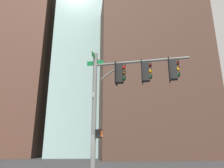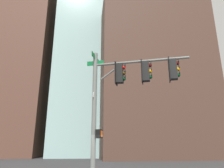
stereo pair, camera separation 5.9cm
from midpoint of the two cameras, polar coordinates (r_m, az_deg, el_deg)
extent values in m
cylinder|color=slate|center=(10.51, -5.02, -8.75)|extent=(0.23, 0.23, 6.74)
cylinder|color=slate|center=(10.80, 7.39, 6.01)|extent=(4.46, 1.67, 0.12)
cylinder|color=slate|center=(10.85, -0.45, 3.22)|extent=(1.01, 0.42, 0.75)
cube|color=#0F6B33|center=(11.37, -4.62, 7.01)|extent=(0.44, 1.19, 0.24)
cube|color=#0F6B33|center=(11.26, -4.66, 5.61)|extent=(0.85, 0.32, 0.24)
cube|color=white|center=(10.71, -4.87, -3.06)|extent=(0.18, 0.43, 0.24)
cube|color=black|center=(10.72, 1.95, 2.84)|extent=(0.43, 0.43, 1.00)
cube|color=black|center=(10.76, 0.95, 2.77)|extent=(0.22, 0.53, 1.16)
sphere|color=red|center=(10.80, 3.00, 4.42)|extent=(0.20, 0.20, 0.20)
cylinder|color=black|center=(10.82, 3.34, 4.89)|extent=(0.11, 0.23, 0.23)
sphere|color=#4C330A|center=(10.69, 3.03, 2.92)|extent=(0.20, 0.20, 0.20)
cylinder|color=black|center=(10.71, 3.36, 3.39)|extent=(0.11, 0.23, 0.23)
sphere|color=#0A3819|center=(10.59, 3.05, 1.39)|extent=(0.20, 0.20, 0.20)
cylinder|color=black|center=(10.61, 3.39, 1.87)|extent=(0.11, 0.23, 0.23)
cube|color=black|center=(10.58, 8.91, 3.31)|extent=(0.43, 0.43, 1.00)
cube|color=black|center=(10.59, 7.88, 3.25)|extent=(0.22, 0.53, 1.16)
sphere|color=#470A07|center=(10.68, 9.94, 4.89)|extent=(0.20, 0.20, 0.20)
cylinder|color=black|center=(10.71, 10.26, 5.36)|extent=(0.11, 0.23, 0.23)
sphere|color=#F29E0C|center=(10.58, 10.02, 3.38)|extent=(0.20, 0.20, 0.20)
cylinder|color=black|center=(10.61, 10.35, 3.86)|extent=(0.11, 0.23, 0.23)
sphere|color=#0A3819|center=(10.48, 10.10, 1.84)|extent=(0.20, 0.20, 0.20)
cylinder|color=black|center=(10.51, 10.43, 2.33)|extent=(0.11, 0.23, 0.23)
cube|color=black|center=(10.60, 15.96, 3.74)|extent=(0.43, 0.43, 1.00)
cube|color=black|center=(10.59, 14.93, 3.68)|extent=(0.22, 0.53, 1.16)
sphere|color=#470A07|center=(10.73, 16.93, 5.30)|extent=(0.20, 0.20, 0.20)
cylinder|color=black|center=(10.77, 17.23, 5.76)|extent=(0.11, 0.23, 0.23)
sphere|color=#F29E0C|center=(10.62, 17.06, 3.80)|extent=(0.20, 0.20, 0.20)
cylinder|color=black|center=(10.66, 17.37, 4.27)|extent=(0.11, 0.23, 0.23)
sphere|color=#0A3819|center=(10.52, 17.20, 2.27)|extent=(0.20, 0.20, 0.20)
cylinder|color=black|center=(10.56, 17.51, 2.75)|extent=(0.11, 0.23, 0.23)
cube|color=black|center=(10.35, -3.69, -13.20)|extent=(0.36, 0.42, 0.40)
cube|color=#EA5914|center=(10.32, -2.95, -13.20)|extent=(0.10, 0.24, 0.28)
cube|color=brown|center=(60.33, -27.27, 4.41)|extent=(22.87, 20.35, 43.61)
cube|color=#4C3328|center=(45.13, 10.38, 1.07)|extent=(21.36, 15.46, 31.10)
cube|color=#9EC6C1|center=(70.37, -1.42, 17.52)|extent=(26.48, 30.77, 83.17)
cube|color=#845B47|center=(64.90, -1.82, 4.37)|extent=(19.66, 16.89, 50.68)
camera|label=1|loc=(0.03, -90.16, 0.05)|focal=34.08mm
camera|label=2|loc=(0.03, 89.84, -0.05)|focal=34.08mm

